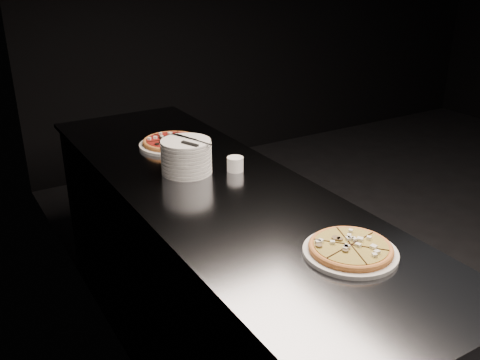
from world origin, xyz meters
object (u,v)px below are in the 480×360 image
counter (216,277)px  cutlery (189,141)px  pizza_tomato (172,142)px  ramekin (235,164)px  pizza_mushroom (351,249)px  plate_stack (186,156)px

counter → cutlery: size_ratio=10.48×
pizza_tomato → ramekin: 0.46m
pizza_mushroom → ramekin: 0.81m
pizza_tomato → plate_stack: plate_stack is taller
counter → pizza_mushroom: bearing=-81.8°
plate_stack → counter: bearing=-77.8°
pizza_tomato → plate_stack: size_ratio=1.52×
counter → pizza_tomato: (0.05, 0.53, 0.48)m
plate_stack → cutlery: cutlery is taller
pizza_mushroom → counter: bearing=98.2°
pizza_mushroom → cutlery: cutlery is taller
pizza_mushroom → pizza_tomato: 1.25m
pizza_tomato → cutlery: (-0.08, -0.37, 0.13)m
ramekin → plate_stack: bearing=153.1°
counter → plate_stack: bearing=102.2°
cutlery → ramekin: 0.23m
counter → pizza_mushroom: size_ratio=7.65×
cutlery → counter: bearing=-102.0°
pizza_tomato → plate_stack: 0.36m
pizza_mushroom → pizza_tomato: bearing=92.6°
pizza_mushroom → ramekin: size_ratio=4.37×
pizza_mushroom → cutlery: 0.91m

